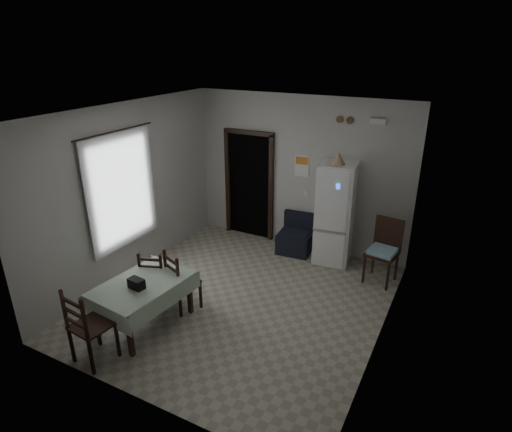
{
  "coord_description": "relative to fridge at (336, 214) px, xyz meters",
  "views": [
    {
      "loc": [
        2.82,
        -4.91,
        3.79
      ],
      "look_at": [
        0.0,
        0.5,
        1.25
      ],
      "focal_mm": 30.0,
      "sensor_mm": 36.0,
      "label": 1
    }
  ],
  "objects": [
    {
      "name": "curtain_rod",
      "position": [
        -2.87,
        -2.13,
        1.57
      ],
      "size": [
        0.02,
        1.6,
        0.02
      ],
      "primitive_type": "cylinder",
      "rotation": [
        1.57,
        0.0,
        0.0
      ],
      "color": "black",
      "rests_on": "ground"
    },
    {
      "name": "emergency_light",
      "position": [
        0.51,
        0.28,
        1.62
      ],
      "size": [
        0.25,
        0.07,
        0.09
      ],
      "primitive_type": "cube",
      "color": "white",
      "rests_on": "ground"
    },
    {
      "name": "tan_cone",
      "position": [
        -0.0,
        -0.09,
        1.03
      ],
      "size": [
        0.26,
        0.26,
        0.2
      ],
      "primitive_type": "cone",
      "rotation": [
        0.0,
        0.0,
        0.07
      ],
      "color": "tan",
      "rests_on": "fridge"
    },
    {
      "name": "wall_left",
      "position": [
        -2.94,
        -1.93,
        0.52
      ],
      "size": [
        0.02,
        4.5,
        2.9
      ],
      "primitive_type": null,
      "color": "beige",
      "rests_on": "ground"
    },
    {
      "name": "corner_chair",
      "position": [
        0.93,
        -0.35,
        -0.38
      ],
      "size": [
        0.53,
        0.53,
        1.09
      ],
      "primitive_type": null,
      "rotation": [
        0.0,
        0.0,
        -0.14
      ],
      "color": "black",
      "rests_on": "ground"
    },
    {
      "name": "wall_front",
      "position": [
        -0.84,
        -4.18,
        0.52
      ],
      "size": [
        4.2,
        0.02,
        2.9
      ],
      "primitive_type": null,
      "color": "beige",
      "rests_on": "ground"
    },
    {
      "name": "vent_left",
      "position": [
        -0.14,
        0.3,
        1.59
      ],
      "size": [
        0.12,
        0.03,
        0.12
      ],
      "primitive_type": "cylinder",
      "rotation": [
        1.57,
        0.0,
        0.0
      ],
      "color": "brown",
      "rests_on": "ground"
    },
    {
      "name": "black_bag",
      "position": [
        -1.72,
        -3.21,
        -0.17
      ],
      "size": [
        0.23,
        0.16,
        0.14
      ],
      "primitive_type": "cube",
      "rotation": [
        0.0,
        0.0,
        -0.12
      ],
      "color": "black",
      "rests_on": "dining_table"
    },
    {
      "name": "wall_right",
      "position": [
        1.26,
        -1.93,
        0.52
      ],
      "size": [
        0.02,
        4.5,
        2.9
      ],
      "primitive_type": null,
      "color": "beige",
      "rests_on": "ground"
    },
    {
      "name": "dining_chair_far_right",
      "position": [
        -1.53,
        -2.47,
        -0.44
      ],
      "size": [
        0.53,
        0.53,
        0.96
      ],
      "primitive_type": null,
      "rotation": [
        0.0,
        0.0,
        2.76
      ],
      "color": "black",
      "rests_on": "ground"
    },
    {
      "name": "calendar_image",
      "position": [
        -0.79,
        0.3,
        0.79
      ],
      "size": [
        0.24,
        0.01,
        0.14
      ],
      "primitive_type": "cube",
      "color": "orange",
      "rests_on": "ground"
    },
    {
      "name": "vent_right",
      "position": [
        0.04,
        0.3,
        1.59
      ],
      "size": [
        0.12,
        0.03,
        0.12
      ],
      "primitive_type": "cylinder",
      "rotation": [
        1.57,
        0.0,
        0.0
      ],
      "color": "brown",
      "rests_on": "ground"
    },
    {
      "name": "wall_back",
      "position": [
        -0.84,
        0.32,
        0.52
      ],
      "size": [
        4.2,
        0.02,
        2.9
      ],
      "primitive_type": null,
      "color": "beige",
      "rests_on": "ground"
    },
    {
      "name": "curtain",
      "position": [
        -2.88,
        -2.13,
        0.62
      ],
      "size": [
        0.02,
        1.45,
        1.85
      ],
      "primitive_type": "cube",
      "color": "silver",
      "rests_on": "ground"
    },
    {
      "name": "calendar",
      "position": [
        -0.79,
        0.31,
        0.69
      ],
      "size": [
        0.28,
        0.02,
        0.4
      ],
      "primitive_type": "cube",
      "color": "white",
      "rests_on": "ground"
    },
    {
      "name": "navy_seat",
      "position": [
        -0.75,
        -0.0,
        -0.56
      ],
      "size": [
        0.66,
        0.64,
        0.74
      ],
      "primitive_type": null,
      "rotation": [
        0.0,
        0.0,
        0.08
      ],
      "color": "black",
      "rests_on": "ground"
    },
    {
      "name": "window_recess",
      "position": [
        -2.99,
        -2.13,
        0.62
      ],
      "size": [
        0.1,
        1.2,
        1.6
      ],
      "primitive_type": "cube",
      "color": "silver",
      "rests_on": "ground"
    },
    {
      "name": "light_switch",
      "position": [
        -0.69,
        0.31,
        0.17
      ],
      "size": [
        0.08,
        0.02,
        0.12
      ],
      "primitive_type": "cube",
      "color": "beige",
      "rests_on": "ground"
    },
    {
      "name": "doorway",
      "position": [
        -1.89,
        0.52,
        0.13
      ],
      "size": [
        1.06,
        0.52,
        2.22
      ],
      "color": "black",
      "rests_on": "ground"
    },
    {
      "name": "dining_chair_near_head",
      "position": [
        -1.84,
        -3.92,
        -0.4
      ],
      "size": [
        0.5,
        0.5,
        1.06
      ],
      "primitive_type": null,
      "rotation": [
        0.0,
        0.0,
        3.03
      ],
      "color": "black",
      "rests_on": "ground"
    },
    {
      "name": "fridge",
      "position": [
        0.0,
        0.0,
        0.0
      ],
      "size": [
        0.67,
        0.67,
        1.85
      ],
      "primitive_type": null,
      "rotation": [
        0.0,
        0.0,
        0.12
      ],
      "color": "white",
      "rests_on": "ground"
    },
    {
      "name": "ceiling",
      "position": [
        -0.84,
        -1.93,
        1.97
      ],
      "size": [
        4.2,
        4.5,
        0.02
      ],
      "primitive_type": null,
      "color": "white",
      "rests_on": "ground"
    },
    {
      "name": "dining_table",
      "position": [
        -1.76,
        -3.07,
        -0.58
      ],
      "size": [
        1.0,
        1.4,
        0.68
      ],
      "primitive_type": null,
      "rotation": [
        0.0,
        0.0,
        -0.1
      ],
      "color": "#A8BDA1",
      "rests_on": "ground"
    },
    {
      "name": "dining_chair_far_left",
      "position": [
        -2.0,
        -2.52,
        -0.47
      ],
      "size": [
        0.49,
        0.49,
        0.9
      ],
      "primitive_type": null,
      "rotation": [
        0.0,
        0.0,
        3.48
      ],
      "color": "black",
      "rests_on": "ground"
    },
    {
      "name": "ground",
      "position": [
        -0.84,
        -1.93,
        -0.93
      ],
      "size": [
        4.5,
        4.5,
        0.0
      ],
      "primitive_type": "plane",
      "color": "#AAA28B",
      "rests_on": "ground"
    }
  ]
}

